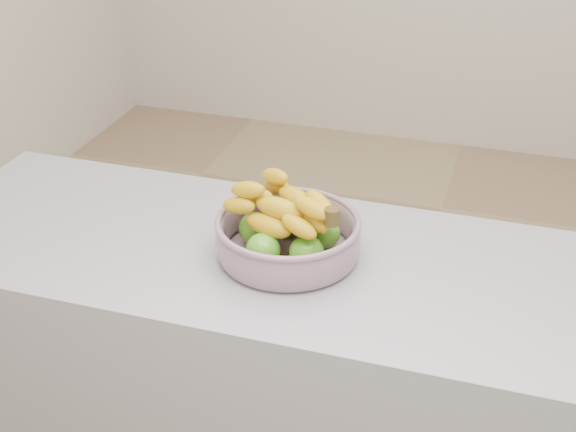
% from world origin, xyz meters
% --- Properties ---
extents(ground, '(4.00, 4.00, 0.00)m').
position_xyz_m(ground, '(0.00, 0.00, 0.00)').
color(ground, '#93805A').
rests_on(ground, ground).
extents(counter, '(2.00, 0.60, 0.90)m').
position_xyz_m(counter, '(0.00, -0.76, 0.45)').
color(counter, '#96989E').
rests_on(counter, ground).
extents(fruit_bowl, '(0.32, 0.32, 0.16)m').
position_xyz_m(fruit_bowl, '(-0.14, -0.76, 0.96)').
color(fruit_bowl, '#959EB3').
rests_on(fruit_bowl, counter).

